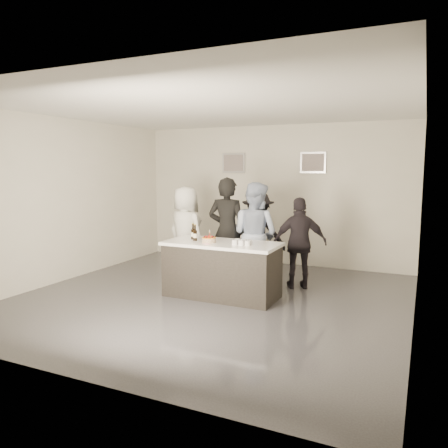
# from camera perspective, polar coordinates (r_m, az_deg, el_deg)

# --- Properties ---
(floor) EXTENTS (6.00, 6.00, 0.00)m
(floor) POSITION_cam_1_polar(r_m,az_deg,el_deg) (7.14, -1.71, -9.66)
(floor) COLOR #3D3D42
(floor) RESTS_ON ground
(ceiling) EXTENTS (6.00, 6.00, 0.00)m
(ceiling) POSITION_cam_1_polar(r_m,az_deg,el_deg) (6.89, -1.80, 14.94)
(ceiling) COLOR white
(wall_back) EXTENTS (6.00, 0.04, 3.00)m
(wall_back) POSITION_cam_1_polar(r_m,az_deg,el_deg) (9.63, 6.27, 3.79)
(wall_back) COLOR silver
(wall_back) RESTS_ON ground
(wall_front) EXTENTS (6.00, 0.04, 3.00)m
(wall_front) POSITION_cam_1_polar(r_m,az_deg,el_deg) (4.40, -19.49, -0.75)
(wall_front) COLOR silver
(wall_front) RESTS_ON ground
(wall_left) EXTENTS (0.04, 6.00, 3.00)m
(wall_left) POSITION_cam_1_polar(r_m,az_deg,el_deg) (8.62, -19.92, 2.99)
(wall_left) COLOR silver
(wall_left) RESTS_ON ground
(wall_right) EXTENTS (0.04, 6.00, 3.00)m
(wall_right) POSITION_cam_1_polar(r_m,az_deg,el_deg) (6.14, 24.17, 1.21)
(wall_right) COLOR silver
(wall_right) RESTS_ON ground
(picture_left) EXTENTS (0.54, 0.04, 0.44)m
(picture_left) POSITION_cam_1_polar(r_m,az_deg,el_deg) (9.91, 1.28, 7.98)
(picture_left) COLOR #B2B2B7
(picture_left) RESTS_ON wall_back
(picture_right) EXTENTS (0.54, 0.04, 0.44)m
(picture_right) POSITION_cam_1_polar(r_m,az_deg,el_deg) (9.33, 11.56, 7.87)
(picture_right) COLOR #B2B2B7
(picture_right) RESTS_ON wall_back
(bar_counter) EXTENTS (1.86, 0.86, 0.90)m
(bar_counter) POSITION_cam_1_polar(r_m,az_deg,el_deg) (7.12, -0.28, -5.97)
(bar_counter) COLOR white
(bar_counter) RESTS_ON ground
(cake) EXTENTS (0.22, 0.22, 0.07)m
(cake) POSITION_cam_1_polar(r_m,az_deg,el_deg) (7.01, -1.98, -2.11)
(cake) COLOR orange
(cake) RESTS_ON bar_counter
(beer_bottle_a) EXTENTS (0.07, 0.07, 0.26)m
(beer_bottle_a) POSITION_cam_1_polar(r_m,az_deg,el_deg) (7.31, -4.08, -1.00)
(beer_bottle_a) COLOR black
(beer_bottle_a) RESTS_ON bar_counter
(beer_bottle_b) EXTENTS (0.07, 0.07, 0.26)m
(beer_bottle_b) POSITION_cam_1_polar(r_m,az_deg,el_deg) (7.16, -3.79, -1.17)
(beer_bottle_b) COLOR black
(beer_bottle_b) RESTS_ON bar_counter
(tumbler_cluster) EXTENTS (0.30, 0.19, 0.08)m
(tumbler_cluster) POSITION_cam_1_polar(r_m,az_deg,el_deg) (6.80, 2.40, -2.39)
(tumbler_cluster) COLOR #ECAD16
(tumbler_cluster) RESTS_ON bar_counter
(candles) EXTENTS (0.24, 0.08, 0.01)m
(candles) POSITION_cam_1_polar(r_m,az_deg,el_deg) (6.90, -2.86, -2.56)
(candles) COLOR pink
(candles) RESTS_ON bar_counter
(person_main_black) EXTENTS (0.73, 0.51, 1.93)m
(person_main_black) POSITION_cam_1_polar(r_m,az_deg,el_deg) (7.75, 0.41, -1.00)
(person_main_black) COLOR black
(person_main_black) RESTS_ON ground
(person_main_blue) EXTENTS (1.04, 0.90, 1.84)m
(person_main_blue) POSITION_cam_1_polar(r_m,az_deg,el_deg) (7.72, 4.05, -1.37)
(person_main_blue) COLOR #9AAAC9
(person_main_blue) RESTS_ON ground
(person_guest_left) EXTENTS (0.98, 0.79, 1.74)m
(person_guest_left) POSITION_cam_1_polar(r_m,az_deg,el_deg) (8.33, -5.02, -1.09)
(person_guest_left) COLOR silver
(person_guest_left) RESTS_ON ground
(person_guest_right) EXTENTS (1.01, 0.74, 1.59)m
(person_guest_right) POSITION_cam_1_polar(r_m,az_deg,el_deg) (7.67, 9.87, -2.48)
(person_guest_right) COLOR black
(person_guest_right) RESTS_ON ground
(person_guest_back) EXTENTS (1.16, 0.82, 1.64)m
(person_guest_back) POSITION_cam_1_polar(r_m,az_deg,el_deg) (8.41, 4.42, -1.36)
(person_guest_back) COLOR black
(person_guest_back) RESTS_ON ground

